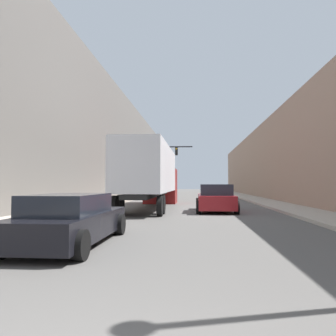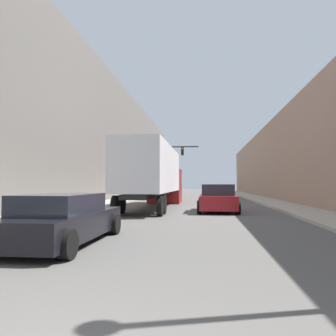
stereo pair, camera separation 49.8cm
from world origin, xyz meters
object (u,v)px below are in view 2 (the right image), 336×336
at_px(traffic_signal_gantry, 162,161).
at_px(sedan_car, 64,220).
at_px(suv_car, 217,199).
at_px(semi_truck, 155,175).

bearing_deg(traffic_signal_gantry, sedan_car, -87.47).
height_order(sedan_car, suv_car, suv_car).
xyz_separation_m(suv_car, traffic_signal_gantry, (-5.62, 18.02, 3.44)).
height_order(semi_truck, traffic_signal_gantry, traffic_signal_gantry).
xyz_separation_m(semi_truck, suv_car, (3.97, -2.48, -1.43)).
xyz_separation_m(semi_truck, sedan_car, (-0.38, -13.02, -1.53)).
bearing_deg(sedan_car, suv_car, 67.56).
distance_m(semi_truck, traffic_signal_gantry, 15.76).
bearing_deg(semi_truck, sedan_car, -91.68).
bearing_deg(semi_truck, suv_car, -31.92).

